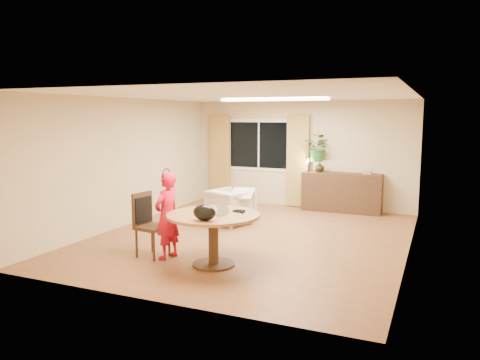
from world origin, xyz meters
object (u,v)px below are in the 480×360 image
at_px(dining_chair, 153,225).
at_px(sideboard, 342,192).
at_px(child, 167,216).
at_px(armchair, 231,207).
at_px(dining_table, 213,225).

relative_size(dining_chair, sideboard, 0.56).
bearing_deg(child, armchair, -169.87).
bearing_deg(sideboard, armchair, -131.09).
relative_size(child, sideboard, 0.75).
xyz_separation_m(dining_table, armchair, (-0.89, 2.59, -0.26)).
bearing_deg(dining_chair, sideboard, 74.74).
bearing_deg(child, dining_chair, -75.97).
distance_m(child, sideboard, 5.04).
xyz_separation_m(dining_table, sideboard, (0.98, 4.74, -0.17)).
bearing_deg(dining_chair, child, 13.72).
xyz_separation_m(dining_chair, sideboard, (2.07, 4.72, -0.06)).
xyz_separation_m(dining_table, child, (-0.83, 0.04, 0.06)).
height_order(armchair, sideboard, sideboard).
relative_size(dining_table, dining_chair, 1.36).
distance_m(dining_table, dining_chair, 1.10).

